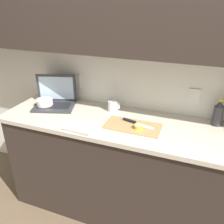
{
  "coord_description": "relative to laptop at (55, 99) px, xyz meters",
  "views": [
    {
      "loc": [
        0.26,
        -1.56,
        1.79
      ],
      "look_at": [
        -0.33,
        -0.01,
        1.0
      ],
      "focal_mm": 38.0,
      "sensor_mm": 36.0,
      "label": 1
    }
  ],
  "objects": [
    {
      "name": "lemon_half_cut",
      "position": [
        0.82,
        -0.17,
        -0.04
      ],
      "size": [
        0.06,
        0.06,
        0.03
      ],
      "color": "yellow",
      "rests_on": "cutting_board"
    },
    {
      "name": "bowl_white",
      "position": [
        -0.07,
        -0.07,
        -0.03
      ],
      "size": [
        0.14,
        0.14,
        0.07
      ],
      "color": "white",
      "rests_on": "counter_unit"
    },
    {
      "name": "dish_towel",
      "position": [
        0.42,
        -0.31,
        -0.05
      ],
      "size": [
        0.23,
        0.17,
        0.02
      ],
      "primitive_type": "cube",
      "rotation": [
        0.0,
        0.0,
        -0.04
      ],
      "color": "silver",
      "rests_on": "counter_unit"
    },
    {
      "name": "measuring_cup",
      "position": [
        0.52,
        0.08,
        -0.02
      ],
      "size": [
        0.11,
        0.09,
        0.1
      ],
      "color": "silver",
      "rests_on": "counter_unit"
    },
    {
      "name": "cutting_board",
      "position": [
        0.77,
        -0.14,
        -0.06
      ],
      "size": [
        0.42,
        0.22,
        0.01
      ],
      "primitive_type": "cube",
      "color": "tan",
      "rests_on": "counter_unit"
    },
    {
      "name": "ground_plane",
      "position": [
        0.92,
        -0.1,
        -0.98
      ],
      "size": [
        12.0,
        12.0,
        0.0
      ],
      "primitive_type": "plane",
      "color": "brown",
      "rests_on": "ground"
    },
    {
      "name": "counter_unit",
      "position": [
        0.94,
        -0.09,
        -0.51
      ],
      "size": [
        2.5,
        0.6,
        0.92
      ],
      "color": "#332823",
      "rests_on": "ground_plane"
    },
    {
      "name": "laptop",
      "position": [
        0.0,
        0.0,
        0.0
      ],
      "size": [
        0.41,
        0.35,
        0.27
      ],
      "rotation": [
        0.0,
        0.0,
        0.31
      ],
      "color": "#333338",
      "rests_on": "counter_unit"
    },
    {
      "name": "knife",
      "position": [
        0.75,
        -0.09,
        -0.05
      ],
      "size": [
        0.26,
        0.09,
        0.02
      ],
      "rotation": [
        0.0,
        0.0,
        -0.25
      ],
      "color": "silver",
      "rests_on": "cutting_board"
    },
    {
      "name": "paper_towel_roll",
      "position": [
        -0.17,
        0.13,
        0.05
      ],
      "size": [
        0.12,
        0.12,
        0.22
      ],
      "color": "white",
      "rests_on": "counter_unit"
    },
    {
      "name": "wall_back",
      "position": [
        0.92,
        0.13,
        0.58
      ],
      "size": [
        5.2,
        0.38,
        2.6
      ],
      "color": "white",
      "rests_on": "ground_plane"
    },
    {
      "name": "bottle_oil_tall",
      "position": [
        1.36,
        0.12,
        0.03
      ],
      "size": [
        0.07,
        0.07,
        0.21
      ],
      "color": "#333338",
      "rests_on": "counter_unit"
    }
  ]
}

